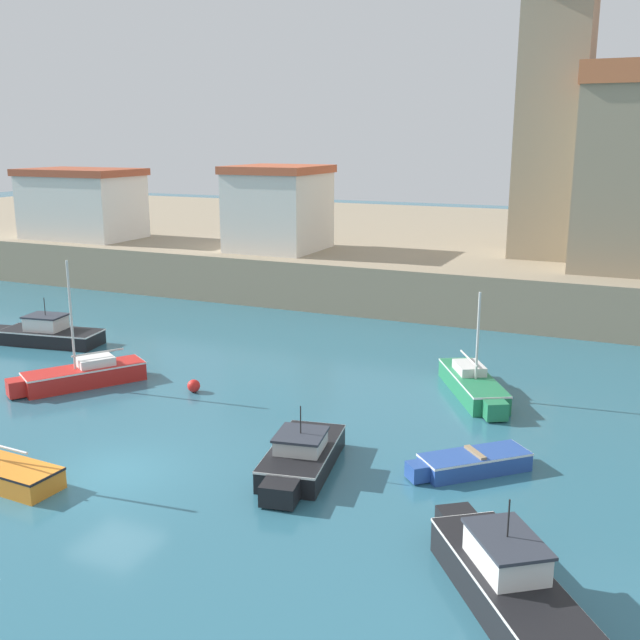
{
  "coord_description": "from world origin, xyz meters",
  "views": [
    {
      "loc": [
        14.77,
        -17.08,
        10.27
      ],
      "look_at": [
        1.02,
        13.72,
        2.0
      ],
      "focal_mm": 42.0,
      "sensor_mm": 36.0,
      "label": 1
    }
  ],
  "objects_px": {
    "motorboat_black_4": "(506,580)",
    "sailboat_green_1": "(473,384)",
    "dinghy_blue_3": "(471,462)",
    "harbor_shed_mid_row": "(279,208)",
    "mooring_buoy": "(194,386)",
    "motorboat_black_0": "(301,456)",
    "motorboat_black_2": "(48,334)",
    "sailboat_red_5": "(82,375)",
    "harbor_shed_near_wharf": "(82,203)"
  },
  "relations": [
    {
      "from": "dinghy_blue_3",
      "to": "harbor_shed_near_wharf",
      "type": "bearing_deg",
      "value": 147.43
    },
    {
      "from": "harbor_shed_near_wharf",
      "to": "dinghy_blue_3",
      "type": "bearing_deg",
      "value": -32.57
    },
    {
      "from": "motorboat_black_4",
      "to": "harbor_shed_mid_row",
      "type": "relative_size",
      "value": 0.93
    },
    {
      "from": "motorboat_black_2",
      "to": "sailboat_red_5",
      "type": "xyz_separation_m",
      "value": [
        6.15,
        -4.47,
        -0.05
      ]
    },
    {
      "from": "harbor_shed_mid_row",
      "to": "dinghy_blue_3",
      "type": "bearing_deg",
      "value": -50.92
    },
    {
      "from": "motorboat_black_0",
      "to": "motorboat_black_2",
      "type": "distance_m",
      "value": 19.96
    },
    {
      "from": "sailboat_red_5",
      "to": "mooring_buoy",
      "type": "relative_size",
      "value": 10.17
    },
    {
      "from": "motorboat_black_2",
      "to": "dinghy_blue_3",
      "type": "bearing_deg",
      "value": -14.8
    },
    {
      "from": "motorboat_black_2",
      "to": "harbor_shed_near_wharf",
      "type": "bearing_deg",
      "value": 125.18
    },
    {
      "from": "dinghy_blue_3",
      "to": "sailboat_red_5",
      "type": "xyz_separation_m",
      "value": [
        -16.98,
        1.64,
        0.16
      ]
    },
    {
      "from": "harbor_shed_mid_row",
      "to": "motorboat_black_2",
      "type": "bearing_deg",
      "value": -106.66
    },
    {
      "from": "motorboat_black_2",
      "to": "harbor_shed_mid_row",
      "type": "distance_m",
      "value": 17.84
    },
    {
      "from": "motorboat_black_4",
      "to": "motorboat_black_0",
      "type": "bearing_deg",
      "value": 148.42
    },
    {
      "from": "dinghy_blue_3",
      "to": "motorboat_black_2",
      "type": "bearing_deg",
      "value": 165.2
    },
    {
      "from": "sailboat_red_5",
      "to": "sailboat_green_1",
      "type": "bearing_deg",
      "value": 19.85
    },
    {
      "from": "sailboat_red_5",
      "to": "mooring_buoy",
      "type": "distance_m",
      "value": 4.92
    },
    {
      "from": "harbor_shed_mid_row",
      "to": "mooring_buoy",
      "type": "bearing_deg",
      "value": -72.91
    },
    {
      "from": "motorboat_black_0",
      "to": "motorboat_black_2",
      "type": "height_order",
      "value": "motorboat_black_2"
    },
    {
      "from": "mooring_buoy",
      "to": "harbor_shed_mid_row",
      "type": "bearing_deg",
      "value": 107.09
    },
    {
      "from": "motorboat_black_2",
      "to": "mooring_buoy",
      "type": "xyz_separation_m",
      "value": [
        10.92,
        -3.25,
        -0.27
      ]
    },
    {
      "from": "motorboat_black_0",
      "to": "motorboat_black_2",
      "type": "bearing_deg",
      "value": 155.72
    },
    {
      "from": "harbor_shed_near_wharf",
      "to": "motorboat_black_2",
      "type": "bearing_deg",
      "value": -54.82
    },
    {
      "from": "dinghy_blue_3",
      "to": "harbor_shed_mid_row",
      "type": "height_order",
      "value": "harbor_shed_mid_row"
    },
    {
      "from": "mooring_buoy",
      "to": "harbor_shed_mid_row",
      "type": "distance_m",
      "value": 21.22
    },
    {
      "from": "dinghy_blue_3",
      "to": "mooring_buoy",
      "type": "bearing_deg",
      "value": 166.8
    },
    {
      "from": "sailboat_red_5",
      "to": "harbor_shed_mid_row",
      "type": "relative_size",
      "value": 0.87
    },
    {
      "from": "sailboat_green_1",
      "to": "mooring_buoy",
      "type": "relative_size",
      "value": 10.67
    },
    {
      "from": "dinghy_blue_3",
      "to": "motorboat_black_4",
      "type": "xyz_separation_m",
      "value": [
        2.27,
        -6.53,
        0.28
      ]
    },
    {
      "from": "motorboat_black_2",
      "to": "sailboat_green_1",
      "type": "bearing_deg",
      "value": 2.88
    },
    {
      "from": "sailboat_green_1",
      "to": "dinghy_blue_3",
      "type": "bearing_deg",
      "value": -77.62
    },
    {
      "from": "motorboat_black_2",
      "to": "dinghy_blue_3",
      "type": "xyz_separation_m",
      "value": [
        23.13,
        -6.11,
        -0.21
      ]
    },
    {
      "from": "motorboat_black_0",
      "to": "harbor_shed_near_wharf",
      "type": "distance_m",
      "value": 38.19
    },
    {
      "from": "dinghy_blue_3",
      "to": "harbor_shed_mid_row",
      "type": "distance_m",
      "value": 29.43
    },
    {
      "from": "motorboat_black_4",
      "to": "sailboat_red_5",
      "type": "xyz_separation_m",
      "value": [
        -19.25,
        8.17,
        -0.12
      ]
    },
    {
      "from": "motorboat_black_2",
      "to": "sailboat_red_5",
      "type": "bearing_deg",
      "value": -36.03
    },
    {
      "from": "dinghy_blue_3",
      "to": "harbor_shed_mid_row",
      "type": "relative_size",
      "value": 0.58
    },
    {
      "from": "dinghy_blue_3",
      "to": "harbor_shed_mid_row",
      "type": "xyz_separation_m",
      "value": [
        -18.24,
        22.46,
        5.4
      ]
    },
    {
      "from": "motorboat_black_2",
      "to": "motorboat_black_4",
      "type": "height_order",
      "value": "motorboat_black_4"
    },
    {
      "from": "dinghy_blue_3",
      "to": "mooring_buoy",
      "type": "height_order",
      "value": "dinghy_blue_3"
    },
    {
      "from": "sailboat_green_1",
      "to": "harbor_shed_mid_row",
      "type": "height_order",
      "value": "harbor_shed_mid_row"
    },
    {
      "from": "motorboat_black_4",
      "to": "sailboat_green_1",
      "type": "bearing_deg",
      "value": 105.69
    },
    {
      "from": "motorboat_black_0",
      "to": "harbor_shed_near_wharf",
      "type": "bearing_deg",
      "value": 140.72
    },
    {
      "from": "dinghy_blue_3",
      "to": "sailboat_red_5",
      "type": "bearing_deg",
      "value": 174.49
    },
    {
      "from": "harbor_shed_near_wharf",
      "to": "motorboat_black_4",
      "type": "bearing_deg",
      "value": -37.87
    },
    {
      "from": "mooring_buoy",
      "to": "harbor_shed_near_wharf",
      "type": "relative_size",
      "value": 0.06
    },
    {
      "from": "sailboat_red_5",
      "to": "harbor_shed_mid_row",
      "type": "xyz_separation_m",
      "value": [
        -1.26,
        20.82,
        5.24
      ]
    },
    {
      "from": "harbor_shed_mid_row",
      "to": "motorboat_black_0",
      "type": "bearing_deg",
      "value": -61.56
    },
    {
      "from": "motorboat_black_4",
      "to": "mooring_buoy",
      "type": "xyz_separation_m",
      "value": [
        -14.49,
        9.39,
        -0.34
      ]
    },
    {
      "from": "motorboat_black_0",
      "to": "harbor_shed_near_wharf",
      "type": "xyz_separation_m",
      "value": [
        -29.3,
        23.96,
        5.03
      ]
    },
    {
      "from": "motorboat_black_2",
      "to": "motorboat_black_4",
      "type": "bearing_deg",
      "value": -26.45
    }
  ]
}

